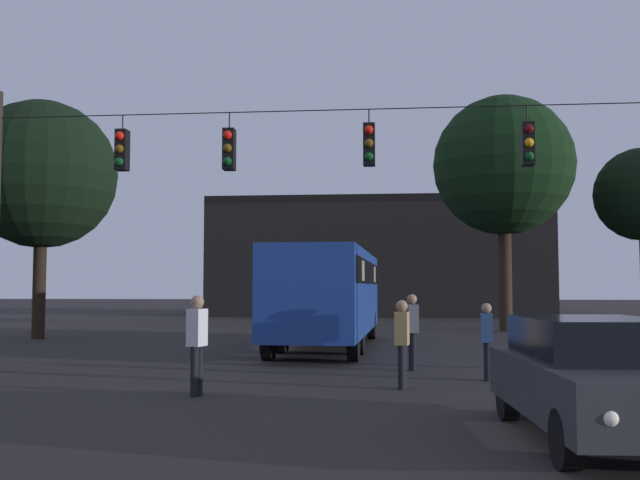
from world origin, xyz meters
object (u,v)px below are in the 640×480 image
object	(u,v)px
pedestrian_near_bus	(412,327)
pedestrian_crossing_right	(197,339)
car_near_right	(595,377)
tree_behind_building	(503,166)
city_bus	(329,288)
pedestrian_crossing_center	(402,339)
tree_left_silhouette	(42,175)
pedestrian_crossing_left	(487,337)

from	to	relation	value
pedestrian_near_bus	pedestrian_crossing_right	bearing A→B (deg)	-131.99
car_near_right	tree_behind_building	xyz separation A→B (m)	(2.37, 22.78, 6.39)
car_near_right	tree_behind_building	bearing A→B (deg)	84.06
pedestrian_crossing_right	tree_behind_building	distance (m)	22.16
city_bus	pedestrian_crossing_right	xyz separation A→B (m)	(-1.44, -10.41, -0.86)
car_near_right	pedestrian_near_bus	bearing A→B (deg)	105.38
pedestrian_crossing_center	pedestrian_near_bus	world-z (taller)	pedestrian_near_bus
tree_left_silhouette	tree_behind_building	world-z (taller)	tree_behind_building
city_bus	tree_left_silhouette	distance (m)	12.12
pedestrian_crossing_center	pedestrian_near_bus	bearing A→B (deg)	84.95
car_near_right	pedestrian_crossing_right	distance (m)	6.74
car_near_right	pedestrian_crossing_left	xyz separation A→B (m)	(-0.58, 5.84, 0.09)
city_bus	car_near_right	xyz separation A→B (m)	(4.50, -13.60, -1.07)
pedestrian_crossing_center	tree_behind_building	distance (m)	19.96
city_bus	pedestrian_crossing_left	size ratio (longest dim) A/B	7.01
car_near_right	pedestrian_near_bus	distance (m)	7.77
city_bus	pedestrian_crossing_left	xyz separation A→B (m)	(3.91, -7.76, -0.98)
pedestrian_crossing_left	pedestrian_crossing_center	distance (m)	2.25
tree_behind_building	pedestrian_crossing_left	bearing A→B (deg)	-99.89
pedestrian_crossing_left	tree_behind_building	world-z (taller)	tree_behind_building
pedestrian_crossing_center	tree_behind_building	world-z (taller)	tree_behind_building
car_near_right	tree_left_silhouette	world-z (taller)	tree_left_silhouette
pedestrian_near_bus	car_near_right	bearing A→B (deg)	-74.62
pedestrian_crossing_left	tree_left_silhouette	bearing A→B (deg)	144.67
city_bus	pedestrian_near_bus	xyz separation A→B (m)	(2.44, -6.11, -0.87)
pedestrian_crossing_right	tree_behind_building	world-z (taller)	tree_behind_building
pedestrian_near_bus	tree_left_silhouette	distance (m)	16.92
car_near_right	tree_left_silhouette	bearing A→B (deg)	133.37
tree_left_silhouette	pedestrian_near_bus	bearing A→B (deg)	-33.58
tree_left_silhouette	tree_behind_building	size ratio (longest dim) A/B	0.86
pedestrian_crossing_center	pedestrian_crossing_left	bearing A→B (deg)	39.17
car_near_right	tree_left_silhouette	distance (m)	23.19
pedestrian_crossing_left	pedestrian_crossing_right	size ratio (longest dim) A/B	0.90
city_bus	pedestrian_crossing_center	xyz separation A→B (m)	(2.17, -9.18, -0.93)
car_near_right	tree_behind_building	distance (m)	23.78
pedestrian_crossing_right	tree_left_silhouette	xyz separation A→B (m)	(-9.57, 13.23, 5.09)
city_bus	tree_behind_building	size ratio (longest dim) A/B	1.08
pedestrian_crossing_right	pedestrian_near_bus	world-z (taller)	pedestrian_crossing_right
pedestrian_crossing_center	pedestrian_crossing_right	world-z (taller)	pedestrian_crossing_right
pedestrian_crossing_center	pedestrian_crossing_right	bearing A→B (deg)	-161.10
car_near_right	pedestrian_crossing_center	world-z (taller)	pedestrian_crossing_center
car_near_right	pedestrian_crossing_right	xyz separation A→B (m)	(-5.93, 3.18, 0.21)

